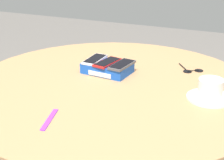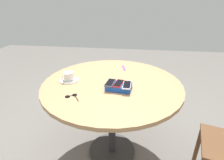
# 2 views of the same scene
# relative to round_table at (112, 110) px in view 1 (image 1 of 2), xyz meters

# --- Properties ---
(round_table) EXTENTS (1.16, 1.16, 0.79)m
(round_table) POSITION_rel_round_table_xyz_m (0.00, 0.00, 0.00)
(round_table) COLOR #2D2D2D
(round_table) RESTS_ON ground_plane
(phone_box) EXTENTS (0.20, 0.15, 0.04)m
(phone_box) POSITION_rel_round_table_xyz_m (-0.07, 0.11, 0.13)
(phone_box) COLOR blue
(phone_box) RESTS_ON round_table
(phone_white) EXTENTS (0.06, 0.14, 0.01)m
(phone_white) POSITION_rel_round_table_xyz_m (-0.13, 0.13, 0.16)
(phone_white) COLOR silver
(phone_white) RESTS_ON phone_box
(phone_red) EXTENTS (0.09, 0.14, 0.01)m
(phone_red) POSITION_rel_round_table_xyz_m (-0.07, 0.11, 0.16)
(phone_red) COLOR red
(phone_red) RESTS_ON phone_box
(phone_gray) EXTENTS (0.08, 0.14, 0.01)m
(phone_gray) POSITION_rel_round_table_xyz_m (-0.00, 0.11, 0.16)
(phone_gray) COLOR #515156
(phone_gray) RESTS_ON phone_box
(saucer) EXTENTS (0.16, 0.16, 0.01)m
(saucer) POSITION_rel_round_table_xyz_m (0.37, 0.01, 0.12)
(saucer) COLOR white
(saucer) RESTS_ON round_table
(coffee_cup) EXTENTS (0.09, 0.12, 0.07)m
(coffee_cup) POSITION_rel_round_table_xyz_m (0.37, 0.02, 0.15)
(coffee_cup) COLOR white
(coffee_cup) RESTS_ON saucer
(lanyard_strap) EXTENTS (0.05, 0.14, 0.00)m
(lanyard_strap) POSITION_rel_round_table_xyz_m (-0.07, -0.34, 0.11)
(lanyard_strap) COLOR purple
(lanyard_strap) RESTS_ON round_table
(sunglasses) EXTENTS (0.12, 0.10, 0.01)m
(sunglasses) POSITION_rel_round_table_xyz_m (0.26, 0.27, 0.11)
(sunglasses) COLOR black
(sunglasses) RESTS_ON round_table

